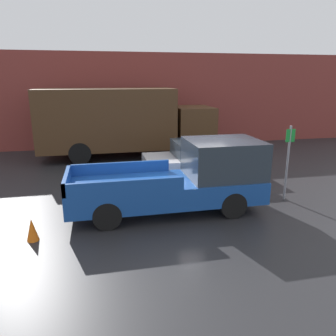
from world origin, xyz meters
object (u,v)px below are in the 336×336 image
(delivery_truck, at_px, (121,121))
(parking_sign, at_px, (288,159))
(car, at_px, (203,159))
(pickup_truck, at_px, (185,179))
(traffic_cone, at_px, (32,230))

(delivery_truck, distance_m, parking_sign, 8.53)
(delivery_truck, relative_size, parking_sign, 3.53)
(car, relative_size, parking_sign, 1.87)
(pickup_truck, bearing_deg, parking_sign, 2.03)
(car, xyz_separation_m, parking_sign, (1.86, -2.78, 0.58))
(delivery_truck, distance_m, traffic_cone, 8.98)
(delivery_truck, bearing_deg, pickup_truck, -80.09)
(traffic_cone, bearing_deg, pickup_truck, 15.22)
(delivery_truck, xyz_separation_m, traffic_cone, (-2.83, -8.38, -1.52))
(parking_sign, relative_size, traffic_cone, 4.26)
(car, bearing_deg, delivery_truck, 122.47)
(car, height_order, delivery_truck, delivery_truck)
(car, height_order, traffic_cone, car)
(pickup_truck, relative_size, car, 1.25)
(pickup_truck, height_order, parking_sign, parking_sign)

